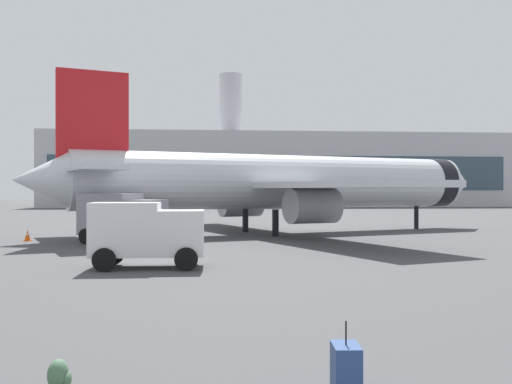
% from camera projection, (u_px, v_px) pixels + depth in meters
% --- Properties ---
extents(airplane_at_gate, '(34.58, 31.65, 10.50)m').
position_uv_depth(airplane_at_gate, '(282.00, 182.00, 43.10)').
color(airplane_at_gate, silver).
rests_on(airplane_at_gate, ground).
extents(service_truck, '(5.28, 4.16, 2.90)m').
position_uv_depth(service_truck, '(122.00, 216.00, 34.86)').
color(service_truck, gray).
rests_on(service_truck, ground).
extents(cargo_van, '(4.43, 2.37, 2.60)m').
position_uv_depth(cargo_van, '(146.00, 231.00, 23.90)').
color(cargo_van, white).
rests_on(cargo_van, ground).
extents(safety_cone_mid, '(0.44, 0.44, 0.70)m').
position_uv_depth(safety_cone_mid, '(27.00, 235.00, 36.72)').
color(safety_cone_mid, '#F2590C').
rests_on(safety_cone_mid, ground).
extents(rolling_suitcase, '(0.45, 0.67, 1.10)m').
position_uv_depth(rolling_suitcase, '(346.00, 368.00, 9.10)').
color(rolling_suitcase, navy).
rests_on(rolling_suitcase, ground).
extents(traveller_backpack, '(0.36, 0.40, 0.48)m').
position_uv_depth(traveller_backpack, '(59.00, 375.00, 9.25)').
color(traveller_backpack, '#476B4C').
rests_on(traveller_backpack, ground).
extents(terminal_building, '(87.77, 20.24, 25.93)m').
position_uv_depth(terminal_building, '(276.00, 170.00, 119.35)').
color(terminal_building, '#B2B2B7').
rests_on(terminal_building, ground).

